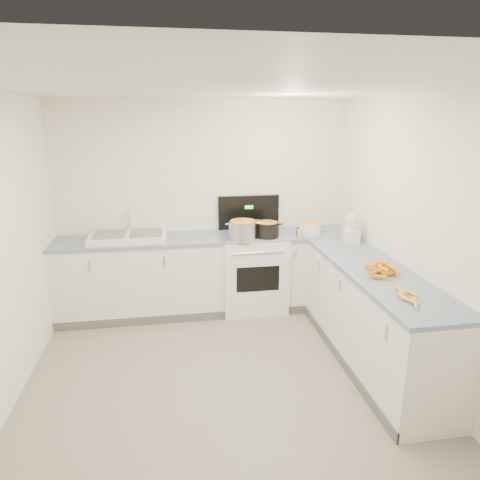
{
  "coord_description": "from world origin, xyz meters",
  "views": [
    {
      "loc": [
        -0.39,
        -3.15,
        2.29
      ],
      "look_at": [
        0.3,
        1.1,
        1.05
      ],
      "focal_mm": 32.0,
      "sensor_mm": 36.0,
      "label": 1
    }
  ],
  "objects": [
    {
      "name": "floor",
      "position": [
        0.0,
        0.0,
        0.0
      ],
      "size": [
        3.5,
        4.0,
        0.0
      ],
      "primitive_type": null,
      "color": "gray",
      "rests_on": "ground"
    },
    {
      "name": "ceiling",
      "position": [
        0.0,
        0.0,
        2.5
      ],
      "size": [
        3.5,
        4.0,
        0.0
      ],
      "primitive_type": null,
      "rotation": [
        3.14,
        0.0,
        0.0
      ],
      "color": "white",
      "rests_on": "ground"
    },
    {
      "name": "wall_back",
      "position": [
        0.0,
        2.0,
        1.25
      ],
      "size": [
        3.5,
        0.0,
        2.5
      ],
      "primitive_type": null,
      "rotation": [
        1.57,
        0.0,
        0.0
      ],
      "color": "white",
      "rests_on": "ground"
    },
    {
      "name": "wall_front",
      "position": [
        0.0,
        -2.0,
        1.25
      ],
      "size": [
        3.5,
        0.0,
        2.5
      ],
      "primitive_type": null,
      "rotation": [
        -1.57,
        0.0,
        0.0
      ],
      "color": "white",
      "rests_on": "ground"
    },
    {
      "name": "wall_right",
      "position": [
        1.75,
        0.0,
        1.25
      ],
      "size": [
        0.0,
        4.0,
        2.5
      ],
      "primitive_type": null,
      "rotation": [
        1.57,
        0.0,
        -1.57
      ],
      "color": "white",
      "rests_on": "ground"
    },
    {
      "name": "counter_back",
      "position": [
        0.0,
        1.7,
        0.47
      ],
      "size": [
        3.5,
        0.62,
        0.94
      ],
      "color": "white",
      "rests_on": "ground"
    },
    {
      "name": "counter_right",
      "position": [
        1.45,
        0.3,
        0.47
      ],
      "size": [
        0.62,
        2.2,
        0.94
      ],
      "color": "white",
      "rests_on": "ground"
    },
    {
      "name": "stove",
      "position": [
        0.55,
        1.69,
        0.47
      ],
      "size": [
        0.76,
        0.65,
        1.36
      ],
      "color": "white",
      "rests_on": "ground"
    },
    {
      "name": "sink",
      "position": [
        -0.9,
        1.7,
        0.98
      ],
      "size": [
        0.86,
        0.52,
        0.31
      ],
      "color": "white",
      "rests_on": "counter_back"
    },
    {
      "name": "steel_pot",
      "position": [
        0.4,
        1.51,
        1.04
      ],
      "size": [
        0.42,
        0.42,
        0.23
      ],
      "primitive_type": "cylinder",
      "rotation": [
        0.0,
        0.0,
        0.39
      ],
      "color": "silver",
      "rests_on": "stove"
    },
    {
      "name": "black_pot",
      "position": [
        0.69,
        1.56,
        1.02
      ],
      "size": [
        0.31,
        0.31,
        0.2
      ],
      "primitive_type": "cylinder",
      "rotation": [
        0.0,
        0.0,
        0.15
      ],
      "color": "black",
      "rests_on": "stove"
    },
    {
      "name": "wooden_spoon",
      "position": [
        0.69,
        1.56,
        1.13
      ],
      "size": [
        0.35,
        0.25,
        0.02
      ],
      "primitive_type": "cylinder",
      "rotation": [
        1.57,
        0.0,
        0.96
      ],
      "color": "#AD7A47",
      "rests_on": "black_pot"
    },
    {
      "name": "mixing_bowl",
      "position": [
        1.23,
        1.62,
        1.01
      ],
      "size": [
        0.38,
        0.38,
        0.13
      ],
      "primitive_type": "cylinder",
      "rotation": [
        0.0,
        0.0,
        -0.39
      ],
      "color": "white",
      "rests_on": "counter_back"
    },
    {
      "name": "extract_bottle",
      "position": [
        1.04,
        1.48,
        0.99
      ],
      "size": [
        0.04,
        0.04,
        0.1
      ],
      "primitive_type": "cylinder",
      "color": "#593319",
      "rests_on": "counter_back"
    },
    {
      "name": "spice_jar",
      "position": [
        1.05,
        1.45,
        0.98
      ],
      "size": [
        0.05,
        0.05,
        0.08
      ],
      "primitive_type": "cylinder",
      "color": "#E5B266",
      "rests_on": "counter_back"
    },
    {
      "name": "food_processor",
      "position": [
        1.58,
        1.2,
        1.08
      ],
      "size": [
        0.19,
        0.21,
        0.32
      ],
      "color": "white",
      "rests_on": "counter_right"
    },
    {
      "name": "carrot_pile",
      "position": [
        1.45,
        0.22,
        0.98
      ],
      "size": [
        0.34,
        0.45,
        0.09
      ],
      "color": "#FBA01E",
      "rests_on": "counter_right"
    },
    {
      "name": "peeled_carrots",
      "position": [
        1.38,
        -0.38,
        0.96
      ],
      "size": [
        0.19,
        0.43,
        0.04
      ],
      "color": "#FFA726",
      "rests_on": "counter_right"
    },
    {
      "name": "peelings",
      "position": [
        -1.13,
        1.72,
        1.02
      ],
      "size": [
        0.21,
        0.26,
        0.01
      ],
      "color": "tan",
      "rests_on": "sink"
    }
  ]
}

